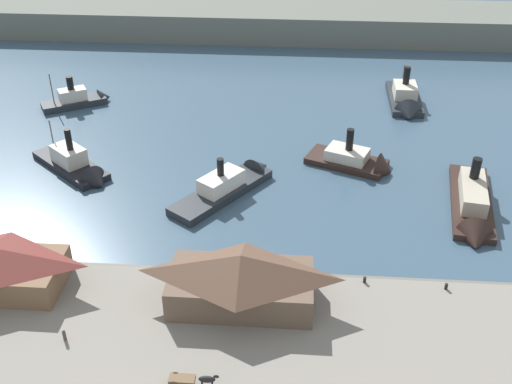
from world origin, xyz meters
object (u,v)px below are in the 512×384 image
at_px(mooring_post_center_east, 446,286).
at_px(horse_cart, 191,379).
at_px(ferry_moored_west, 232,183).
at_px(mooring_post_east, 365,280).
at_px(ferry_departing_north, 473,209).
at_px(ferry_outer_harbor, 77,167).
at_px(pedestrian_by_tram, 64,335).
at_px(ferry_approaching_east, 406,101).
at_px(ferry_approaching_west, 80,99).
at_px(ferry_mid_harbor, 359,162).
at_px(ferry_shed_west_terminal, 241,278).

bearing_deg(mooring_post_center_east, horse_cart, -149.46).
bearing_deg(ferry_moored_west, horse_cart, -89.94).
relative_size(mooring_post_center_east, mooring_post_east, 1.00).
bearing_deg(ferry_departing_north, horse_cart, -135.71).
bearing_deg(ferry_moored_west, ferry_outer_harbor, 173.57).
height_order(horse_cart, mooring_post_center_east, horse_cart).
height_order(pedestrian_by_tram, ferry_approaching_east, ferry_approaching_east).
height_order(ferry_moored_west, ferry_approaching_west, ferry_approaching_west).
distance_m(ferry_approaching_east, ferry_outer_harbor, 74.11).
bearing_deg(ferry_outer_harbor, horse_cart, -58.84).
bearing_deg(pedestrian_by_tram, ferry_outer_harbor, 106.09).
xyz_separation_m(mooring_post_center_east, ferry_mid_harbor, (-9.71, 35.73, -0.50)).
xyz_separation_m(mooring_post_east, ferry_approaching_west, (-60.39, 59.47, -0.18)).
distance_m(pedestrian_by_tram, ferry_departing_north, 67.51).
bearing_deg(ferry_approaching_east, ferry_approaching_west, -176.38).
distance_m(ferry_departing_north, ferry_mid_harbor, 23.41).
bearing_deg(mooring_post_east, horse_cart, -137.20).
xyz_separation_m(ferry_departing_north, ferry_moored_west, (-41.12, 5.47, 0.01)).
distance_m(pedestrian_by_tram, ferry_moored_west, 43.15).
bearing_deg(ferry_outer_harbor, ferry_mid_harbor, 6.76).
distance_m(horse_cart, mooring_post_center_east, 38.13).
distance_m(pedestrian_by_tram, mooring_post_east, 41.19).
relative_size(mooring_post_center_east, ferry_approaching_east, 0.04).
xyz_separation_m(ferry_shed_west_terminal, ferry_moored_west, (-4.49, 30.76, -3.87)).
relative_size(ferry_approaching_east, ferry_outer_harbor, 1.07).
bearing_deg(mooring_post_center_east, mooring_post_east, 177.00).
distance_m(ferry_moored_west, ferry_outer_harbor, 29.68).
xyz_separation_m(ferry_shed_west_terminal, ferry_approaching_east, (31.19, 69.37, -3.88)).
height_order(pedestrian_by_tram, ferry_approaching_west, ferry_approaching_west).
bearing_deg(mooring_post_east, ferry_approaching_east, 77.63).
relative_size(ferry_shed_west_terminal, ferry_moored_west, 0.89).
height_order(mooring_post_east, ferry_approaching_east, ferry_approaching_east).
xyz_separation_m(pedestrian_by_tram, ferry_approaching_east, (52.80, 78.21, -0.69)).
xyz_separation_m(pedestrian_by_tram, mooring_post_east, (38.73, 14.03, -0.36)).
height_order(ferry_shed_west_terminal, ferry_moored_west, ferry_shed_west_terminal).
distance_m(pedestrian_by_tram, ferry_approaching_east, 94.36).
distance_m(ferry_mid_harbor, ferry_approaching_west, 66.57).
bearing_deg(pedestrian_by_tram, ferry_approaching_west, 106.42).
relative_size(mooring_post_east, ferry_approaching_west, 0.06).
xyz_separation_m(horse_cart, ferry_moored_west, (-0.05, 45.54, -0.81)).
xyz_separation_m(ferry_approaching_east, ferry_outer_harbor, (-65.18, -35.28, 0.07)).
bearing_deg(ferry_departing_north, ferry_mid_harbor, 140.04).
distance_m(horse_cart, ferry_approaching_east, 91.39).
relative_size(ferry_moored_west, ferry_outer_harbor, 1.18).
relative_size(ferry_departing_north, ferry_moored_west, 1.17).
bearing_deg(ferry_moored_west, mooring_post_east, -49.81).
height_order(mooring_post_center_east, ferry_approaching_west, ferry_approaching_west).
height_order(horse_cart, mooring_post_east, horse_cart).
xyz_separation_m(mooring_post_east, ferry_departing_north, (19.52, 20.10, -0.34)).
relative_size(pedestrian_by_tram, ferry_approaching_west, 0.11).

